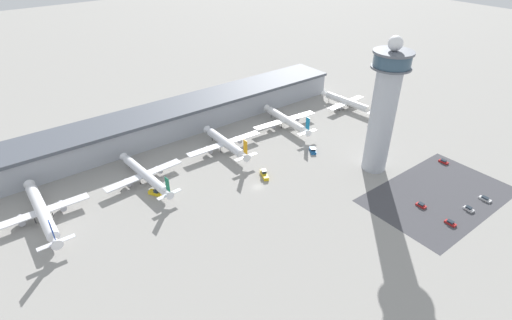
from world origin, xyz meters
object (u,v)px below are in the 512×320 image
Objects in this scene: car_white_wagon at (469,209)px; service_truck_fuel at (313,150)px; control_tower at (384,106)px; car_green_van at (443,162)px; airplane_gate_alpha at (42,212)px; airplane_gate_charlie at (226,143)px; service_truck_catering at (264,174)px; airplane_gate_delta at (286,120)px; car_yellow_taxi at (450,223)px; car_maroon_suv at (421,205)px; service_truck_baggage at (156,193)px; car_navy_sedan at (485,199)px; airplane_gate_echo at (348,102)px; airplane_gate_bravo at (145,175)px.

service_truck_fuel is at bearing 103.41° from car_white_wagon.
car_green_van is (30.45, -17.70, -30.76)m from control_tower.
airplane_gate_alpha reaches higher than airplane_gate_charlie.
service_truck_catering reaches higher than car_green_van.
airplane_gate_delta is 9.26× the size of car_yellow_taxi.
car_yellow_taxi is (-4.45, -101.30, -3.81)m from airplane_gate_delta.
airplane_gate_charlie is 9.61× the size of car_yellow_taxi.
car_white_wagon is at bearing -76.59° from service_truck_fuel.
control_tower is 14.95× the size of car_maroon_suv.
airplane_gate_alpha is 1.11× the size of airplane_gate_charlie.
car_green_van is (75.85, -43.10, -0.44)m from service_truck_catering.
airplane_gate_delta is 87.30m from service_truck_baggage.
service_truck_baggage is 138.30m from car_navy_sedan.
car_navy_sedan is (-25.39, -98.21, -3.56)m from airplane_gate_echo.
airplane_gate_bravo is at bearing 129.63° from car_yellow_taxi.
airplane_gate_bravo is 9.86× the size of car_yellow_taxi.
airplane_gate_delta is 88.18m from car_maroon_suv.
airplane_gate_echo is at bearing 0.14° from airplane_gate_alpha.
service_truck_baggage reaches higher than service_truck_fuel.
airplane_gate_bravo reaches higher than car_white_wagon.
airplane_gate_delta is 6.01× the size of service_truck_fuel.
car_maroon_suv is at bearing -41.63° from service_truck_baggage.
service_truck_fuel is 1.54× the size of car_yellow_taxi.
airplane_gate_echo is at bearing 51.80° from control_tower.
airplane_gate_alpha is 178.59m from car_navy_sedan.
car_white_wagon is at bearing -83.69° from control_tower.
airplane_gate_delta reaches higher than car_white_wagon.
airplane_gate_alpha is at bearing 144.75° from car_white_wagon.
airplane_gate_charlie is at bearing -177.52° from airplane_gate_delta.
service_truck_baggage is at bearing 154.90° from control_tower.
airplane_gate_charlie is (43.77, 1.72, 0.50)m from airplane_gate_bravo.
airplane_gate_charlie is 1.04× the size of airplane_gate_delta.
car_yellow_taxi is (80.97, -97.77, -3.42)m from airplane_gate_bravo.
airplane_gate_alpha reaches higher than car_navy_sedan.
car_yellow_taxi is at bearing -87.51° from service_truck_fuel.
airplane_gate_delta is (41.66, 1.81, -0.11)m from airplane_gate_charlie.
service_truck_catering is (-40.72, -31.85, -3.35)m from airplane_gate_delta.
airplane_gate_alpha is 86.23m from airplane_gate_charlie.
car_maroon_suv is at bearing -34.06° from airplane_gate_alpha.
car_yellow_taxi is at bearing -69.49° from airplane_gate_charlie.
airplane_gate_charlie is at bearing 110.51° from car_yellow_taxi.
car_maroon_suv is 0.92× the size of car_green_van.
car_maroon_suv is (-50.48, -84.45, -3.51)m from airplane_gate_echo.
car_navy_sedan is at bearing -38.99° from service_truck_baggage.
airplane_gate_delta is at bearing 87.48° from car_yellow_taxi.
airplane_gate_bravo is 9.48× the size of car_green_van.
airplane_gate_alpha is 43.38m from service_truck_baggage.
car_navy_sedan is at bearing -48.33° from service_truck_catering.
airplane_gate_bravo is 85.50m from airplane_gate_delta.
service_truck_fuel is at bearing -10.52° from service_truck_baggage.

